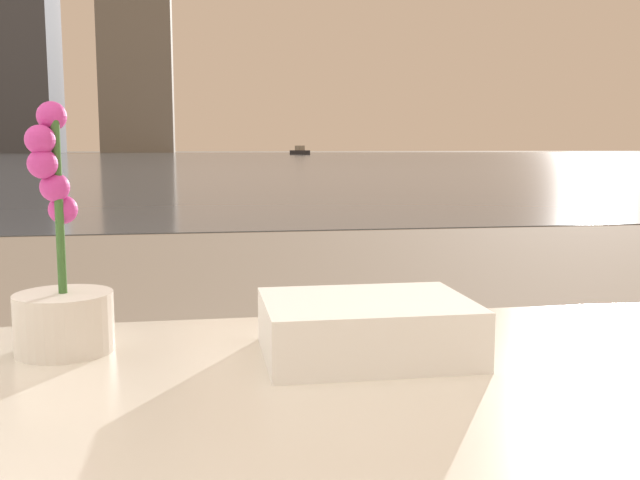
# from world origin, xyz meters

# --- Properties ---
(potted_orchid) EXTENTS (0.14, 0.14, 0.35)m
(potted_orchid) POSITION_xyz_m (-0.53, 0.89, 0.64)
(potted_orchid) COLOR silver
(potted_orchid) RESTS_ON bathtub
(towel_stack) EXTENTS (0.29, 0.22, 0.08)m
(towel_stack) POSITION_xyz_m (-0.11, 0.80, 0.60)
(towel_stack) COLOR white
(towel_stack) RESTS_ON bathtub
(harbor_water) EXTENTS (180.00, 110.00, 0.01)m
(harbor_water) POSITION_xyz_m (0.00, 62.00, 0.01)
(harbor_water) COLOR slate
(harbor_water) RESTS_ON ground_plane
(harbor_boat_1) EXTENTS (2.14, 2.89, 1.04)m
(harbor_boat_1) POSITION_xyz_m (10.98, 82.82, 0.38)
(harbor_boat_1) COLOR #2D2D33
(harbor_boat_1) RESTS_ON harbor_water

